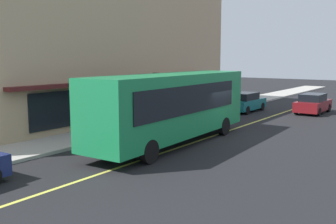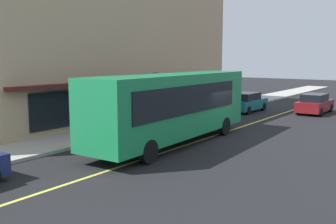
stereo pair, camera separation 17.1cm
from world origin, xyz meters
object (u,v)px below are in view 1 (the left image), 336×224
(pedestrian_near_storefront, at_px, (237,95))
(pedestrian_waiting, at_px, (163,103))
(traffic_light, at_px, (157,86))
(car_maroon, at_px, (313,104))
(bus, at_px, (173,105))
(car_teal, at_px, (245,102))
(pedestrian_by_curb, at_px, (223,96))

(pedestrian_near_storefront, xyz_separation_m, pedestrian_waiting, (-8.86, 1.32, 0.06))
(traffic_light, height_order, pedestrian_near_storefront, traffic_light)
(pedestrian_near_storefront, bearing_deg, car_maroon, -84.75)
(bus, bearing_deg, traffic_light, 45.96)
(car_teal, height_order, pedestrian_by_curb, pedestrian_by_curb)
(pedestrian_near_storefront, bearing_deg, bus, -166.38)
(traffic_light, height_order, car_teal, traffic_light)
(pedestrian_near_storefront, relative_size, pedestrian_by_curb, 0.93)
(pedestrian_by_curb, bearing_deg, bus, -163.45)
(bus, height_order, traffic_light, bus)
(bus, xyz_separation_m, pedestrian_by_curb, (12.15, 3.61, -0.77))
(traffic_light, relative_size, pedestrian_near_storefront, 1.95)
(traffic_light, height_order, car_maroon, traffic_light)
(bus, bearing_deg, car_teal, 9.02)
(bus, bearing_deg, pedestrian_near_storefront, 13.62)
(car_teal, distance_m, pedestrian_waiting, 7.75)
(car_maroon, height_order, car_teal, same)
(car_maroon, relative_size, pedestrian_near_storefront, 2.63)
(bus, relative_size, pedestrian_near_storefront, 6.84)
(bus, height_order, car_teal, bus)
(bus, xyz_separation_m, car_teal, (13.02, 2.07, -1.24))
(bus, xyz_separation_m, pedestrian_near_storefront, (14.67, 3.56, -0.85))
(pedestrian_near_storefront, bearing_deg, car_teal, -137.94)
(car_maroon, xyz_separation_m, pedestrian_waiting, (-9.43, 7.49, 0.45))
(bus, height_order, car_maroon, bus)
(car_maroon, xyz_separation_m, car_teal, (-2.22, 4.68, 0.00))
(bus, bearing_deg, car_maroon, -9.74)
(car_teal, xyz_separation_m, pedestrian_by_curb, (-0.87, 1.54, 0.48))
(pedestrian_by_curb, bearing_deg, pedestrian_waiting, 168.73)
(traffic_light, relative_size, pedestrian_waiting, 1.85)
(pedestrian_by_curb, bearing_deg, car_maroon, -63.61)
(traffic_light, xyz_separation_m, car_maroon, (11.44, -6.55, -1.79))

